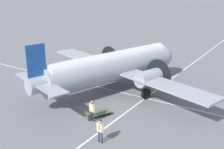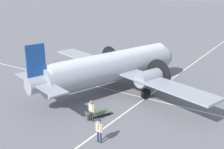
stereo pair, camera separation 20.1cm
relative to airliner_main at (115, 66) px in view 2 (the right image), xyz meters
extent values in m
plane|color=slate|center=(-0.45, 0.14, -2.64)|extent=(300.00, 300.00, 0.00)
cube|color=silver|center=(-0.45, -3.82, -2.63)|extent=(120.00, 0.16, 0.01)
cube|color=silver|center=(-0.39, 0.14, -2.63)|extent=(0.16, 120.00, 0.01)
cylinder|color=#9399A3|center=(-0.45, 0.14, -0.15)|extent=(15.60, 7.27, 2.77)
cylinder|color=silver|center=(-0.45, 0.14, 0.61)|extent=(14.63, 6.25, 1.94)
sphere|color=#9399A3|center=(6.94, -2.17, -0.15)|extent=(2.63, 2.63, 2.63)
cylinder|color=#9399A3|center=(-7.83, 2.45, -0.02)|extent=(3.34, 2.36, 1.52)
cube|color=#194799|center=(-8.37, 2.62, 1.92)|extent=(1.66, 0.64, 3.18)
cube|color=#9399A3|center=(-8.19, 2.57, 0.12)|extent=(3.63, 7.45, 0.10)
cube|color=#9399A3|center=(0.63, -0.20, -0.50)|extent=(9.19, 22.61, 0.20)
cylinder|color=#9399A3|center=(2.05, 3.44, -0.48)|extent=(2.98, 2.24, 1.52)
cylinder|color=black|center=(3.44, 3.01, -0.48)|extent=(0.99, 3.06, 3.20)
sphere|color=black|center=(3.56, 2.97, -0.48)|extent=(0.53, 0.53, 0.53)
cylinder|color=#9399A3|center=(-0.28, -4.00, -0.48)|extent=(2.98, 2.24, 1.52)
cylinder|color=black|center=(1.11, -4.43, -0.48)|extent=(0.99, 3.06, 3.20)
sphere|color=black|center=(1.24, -4.47, -0.48)|extent=(0.53, 0.53, 0.53)
cylinder|color=#4C4C51|center=(1.80, 3.52, -1.59)|extent=(0.18, 0.18, 1.00)
cylinder|color=black|center=(1.80, 3.52, -2.09)|extent=(1.14, 0.61, 1.10)
cylinder|color=#4C4C51|center=(-0.53, -3.92, -1.59)|extent=(0.18, 0.18, 1.00)
cylinder|color=black|center=(-0.53, -3.92, -2.09)|extent=(1.14, 0.61, 1.10)
cylinder|color=#4C4C51|center=(5.32, -1.67, -1.84)|extent=(0.14, 0.14, 0.89)
cylinder|color=black|center=(5.32, -1.67, -2.29)|extent=(0.72, 0.38, 0.70)
cylinder|color=navy|center=(-9.57, -4.86, -2.20)|extent=(0.13, 0.13, 0.89)
cylinder|color=navy|center=(-9.55, -4.60, -2.20)|extent=(0.13, 0.13, 0.89)
cube|color=beige|center=(-9.56, -4.73, -1.42)|extent=(0.23, 0.44, 0.67)
sphere|color=tan|center=(-9.56, -4.73, -0.94)|extent=(0.30, 0.30, 0.30)
cylinder|color=beige|center=(-9.58, -5.00, -1.45)|extent=(0.10, 0.10, 0.63)
cylinder|color=beige|center=(-9.55, -4.47, -1.45)|extent=(0.10, 0.10, 0.63)
cube|color=maroon|center=(-9.67, -4.73, -1.34)|extent=(0.01, 0.06, 0.43)
cylinder|color=navy|center=(-9.56, -4.73, -0.81)|extent=(0.33, 0.33, 0.07)
cylinder|color=#2D2D33|center=(-7.20, -2.14, -2.19)|extent=(0.13, 0.13, 0.89)
cylinder|color=#2D2D33|center=(-7.24, -2.40, -2.19)|extent=(0.13, 0.13, 0.89)
cube|color=beige|center=(-7.22, -2.27, -1.41)|extent=(0.26, 0.45, 0.67)
sphere|color=#8C6647|center=(-7.22, -2.27, -0.93)|extent=(0.30, 0.30, 0.30)
cylinder|color=beige|center=(-7.18, -2.01, -1.45)|extent=(0.10, 0.10, 0.64)
cylinder|color=beige|center=(-7.25, -2.54, -1.45)|extent=(0.10, 0.10, 0.64)
cube|color=maroon|center=(-7.11, -2.29, -1.33)|extent=(0.02, 0.06, 0.43)
cube|color=#232328|center=(-7.14, -2.01, -2.38)|extent=(0.45, 0.18, 0.51)
cube|color=black|center=(-7.14, -2.01, -2.10)|extent=(0.16, 0.13, 0.02)
cube|color=#4C6047|center=(-6.14, -2.17, -2.34)|extent=(2.38, 1.83, 0.04)
cube|color=#4C6047|center=(-7.08, -1.70, -2.10)|extent=(0.47, 0.90, 0.04)
cylinder|color=#4C6047|center=(-6.88, -1.29, -2.21)|extent=(0.04, 0.04, 0.22)
cylinder|color=#4C6047|center=(-7.28, -2.12, -2.21)|extent=(0.04, 0.04, 0.22)
cylinder|color=black|center=(-5.23, -2.18, -2.50)|extent=(0.28, 0.18, 0.28)
cylinder|color=black|center=(-5.57, -2.88, -2.50)|extent=(0.28, 0.18, 0.28)
cylinder|color=black|center=(-6.70, -1.45, -2.50)|extent=(0.28, 0.18, 0.28)
cylinder|color=black|center=(-7.05, -2.16, -2.50)|extent=(0.28, 0.18, 0.28)
camera|label=1|loc=(-24.01, -15.06, 8.36)|focal=45.00mm
camera|label=2|loc=(-23.90, -15.22, 8.36)|focal=45.00mm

